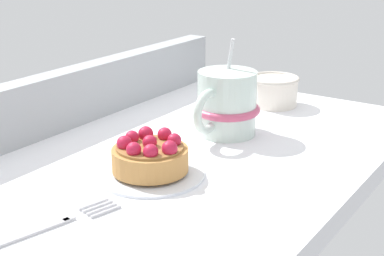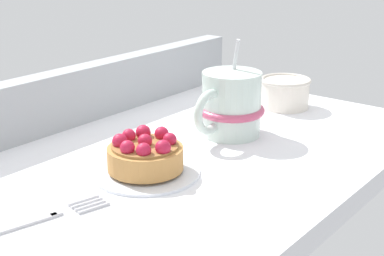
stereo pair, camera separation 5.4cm
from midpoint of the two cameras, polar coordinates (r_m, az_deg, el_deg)
The scene contains 7 objects.
ground_plane at distance 70.80cm, azimuth 0.59°, elevation -3.92°, with size 71.22×43.00×2.78cm, color white.
window_rail_back at distance 82.01cm, azimuth -10.41°, elevation 2.99°, with size 69.79×3.32×7.95cm, color #9EA3A8.
dessert_plate at distance 65.20cm, azimuth -2.26°, elevation -4.39°, with size 12.33×12.33×0.70cm.
raspberry_tart at distance 64.40cm, azimuth -2.30°, elevation -2.66°, with size 8.61×8.61×4.23cm.
coffee_mug at distance 76.64cm, azimuth 5.84°, elevation 2.28°, with size 12.33×9.03×12.83cm.
dessert_fork at distance 55.93cm, azimuth -13.52°, elevation -9.18°, with size 17.04×5.61×0.60cm.
sugar_bowl at distance 90.69cm, azimuth 11.10°, elevation 3.51°, with size 7.89×7.89×4.64cm.
Camera 2 is at (-49.84, -42.18, 26.32)cm, focal length 53.48 mm.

